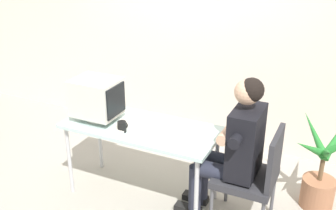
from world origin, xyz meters
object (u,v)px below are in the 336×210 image
(keyboard, at_px, (125,123))
(person_seated, at_px, (234,145))
(office_chair, at_px, (254,173))
(crt_monitor, at_px, (97,97))
(desk, at_px, (141,132))
(potted_plant, at_px, (321,175))
(desk_mug, at_px, (122,127))

(keyboard, bearing_deg, person_seated, 4.58)
(person_seated, bearing_deg, office_chair, 0.00)
(person_seated, bearing_deg, crt_monitor, -176.03)
(desk, xyz_separation_m, crt_monitor, (-0.42, -0.05, 0.27))
(keyboard, height_order, office_chair, office_chair)
(office_chair, height_order, potted_plant, office_chair)
(crt_monitor, bearing_deg, keyboard, 1.84)
(crt_monitor, xyz_separation_m, person_seated, (1.26, 0.09, -0.23))
(person_seated, height_order, potted_plant, person_seated)
(crt_monitor, distance_m, office_chair, 1.51)
(office_chair, distance_m, potted_plant, 0.71)
(crt_monitor, bearing_deg, person_seated, 3.97)
(office_chair, bearing_deg, potted_plant, 45.62)
(person_seated, bearing_deg, desk, -177.31)
(desk, height_order, person_seated, person_seated)
(office_chair, height_order, person_seated, person_seated)
(potted_plant, bearing_deg, office_chair, -134.38)
(keyboard, relative_size, desk_mug, 4.87)
(desk_mug, bearing_deg, person_seated, 12.52)
(person_seated, bearing_deg, potted_plant, 36.54)
(keyboard, xyz_separation_m, office_chair, (1.16, 0.08, -0.24))
(office_chair, relative_size, potted_plant, 1.04)
(desk_mug, bearing_deg, desk, 62.13)
(keyboard, bearing_deg, crt_monitor, -178.16)
(desk, xyz_separation_m, person_seated, (0.84, 0.04, 0.04))
(desk_mug, bearing_deg, crt_monitor, 160.07)
(crt_monitor, distance_m, potted_plant, 2.10)
(keyboard, relative_size, potted_plant, 0.55)
(crt_monitor, distance_m, person_seated, 1.28)
(potted_plant, bearing_deg, keyboard, -160.79)
(office_chair, bearing_deg, keyboard, -176.14)
(keyboard, relative_size, office_chair, 0.53)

